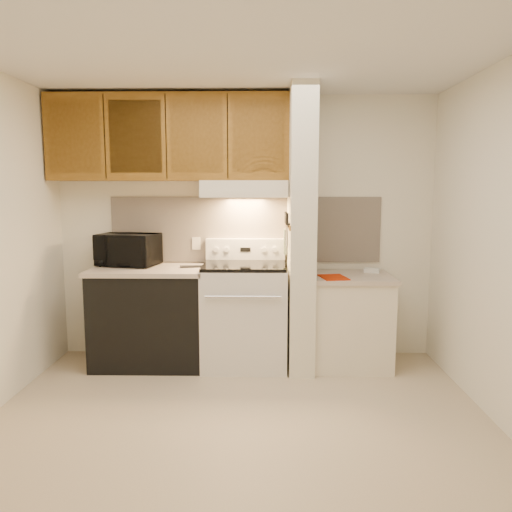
{
  "coord_description": "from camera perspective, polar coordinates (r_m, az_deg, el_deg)",
  "views": [
    {
      "loc": [
        0.17,
        -3.33,
        1.63
      ],
      "look_at": [
        0.11,
        0.75,
        1.08
      ],
      "focal_mm": 35.0,
      "sensor_mm": 36.0,
      "label": 1
    }
  ],
  "objects": [
    {
      "name": "cab_gap_b",
      "position": [
        4.6,
        -10.24,
        13.29
      ],
      "size": [
        0.01,
        0.01,
        0.73
      ],
      "primitive_type": "cube",
      "color": "black",
      "rests_on": "upper_cabinets"
    },
    {
      "name": "cab_door_d",
      "position": [
        4.51,
        0.29,
        13.52
      ],
      "size": [
        0.46,
        0.01,
        0.63
      ],
      "primitive_type": "cube",
      "color": "brown",
      "rests_on": "upper_cabinets"
    },
    {
      "name": "cab_door_c",
      "position": [
        4.55,
        -6.78,
        13.41
      ],
      "size": [
        0.46,
        0.01,
        0.63
      ],
      "primitive_type": "cube",
      "color": "brown",
      "rests_on": "upper_cabinets"
    },
    {
      "name": "pillar_trim",
      "position": [
        4.49,
        3.69,
        3.5
      ],
      "size": [
        0.01,
        0.7,
        0.04
      ],
      "primitive_type": "cube",
      "color": "brown",
      "rests_on": "partition_pillar"
    },
    {
      "name": "floor",
      "position": [
        3.71,
        -2.01,
        -18.35
      ],
      "size": [
        3.6,
        3.6,
        0.0
      ],
      "primitive_type": "plane",
      "color": "beige",
      "rests_on": "ground"
    },
    {
      "name": "knife_blade_d",
      "position": [
        4.52,
        3.44,
        2.51
      ],
      "size": [
        0.01,
        0.04,
        0.16
      ],
      "primitive_type": "cube",
      "color": "silver",
      "rests_on": "knife_strip"
    },
    {
      "name": "knife_strip",
      "position": [
        4.44,
        3.64,
        3.71
      ],
      "size": [
        0.02,
        0.42,
        0.04
      ],
      "primitive_type": "cube",
      "color": "black",
      "rests_on": "partition_pillar"
    },
    {
      "name": "left_countertop",
      "position": [
        4.67,
        -12.18,
        -1.56
      ],
      "size": [
        1.04,
        0.67,
        0.04
      ],
      "primitive_type": "cube",
      "color": "#C0AF9D",
      "rests_on": "dishwasher_front"
    },
    {
      "name": "knife_blade_a",
      "position": [
        4.28,
        3.58,
        2.21
      ],
      "size": [
        0.01,
        0.03,
        0.16
      ],
      "primitive_type": "cube",
      "color": "silver",
      "rests_on": "knife_strip"
    },
    {
      "name": "cab_door_b",
      "position": [
        4.66,
        -13.62,
        13.13
      ],
      "size": [
        0.46,
        0.01,
        0.63
      ],
      "primitive_type": "cube",
      "color": "brown",
      "rests_on": "upper_cabinets"
    },
    {
      "name": "oven_handle",
      "position": [
        4.23,
        -1.51,
        -4.7
      ],
      "size": [
        0.65,
        0.02,
        0.02
      ],
      "primitive_type": "cylinder",
      "rotation": [
        0.0,
        1.57,
        0.0
      ],
      "color": "silver",
      "rests_on": "range_body"
    },
    {
      "name": "cooktop",
      "position": [
        4.54,
        -1.33,
        -1.08
      ],
      "size": [
        0.74,
        0.64,
        0.03
      ],
      "primitive_type": "cube",
      "color": "black",
      "rests_on": "range_body"
    },
    {
      "name": "upper_cabinets",
      "position": [
        4.75,
        -9.86,
        13.11
      ],
      "size": [
        2.18,
        0.33,
        0.77
      ],
      "primitive_type": "cube",
      "color": "brown",
      "rests_on": "wall_back"
    },
    {
      "name": "knife_handle_d",
      "position": [
        4.52,
        3.45,
        4.42
      ],
      "size": [
        0.02,
        0.02,
        0.1
      ],
      "primitive_type": "cylinder",
      "color": "black",
      "rests_on": "knife_strip"
    },
    {
      "name": "spoon_rest",
      "position": [
        4.62,
        -7.27,
        -1.19
      ],
      "size": [
        0.24,
        0.12,
        0.02
      ],
      "primitive_type": "cube",
      "rotation": [
        0.0,
        0.0,
        0.22
      ],
      "color": "black",
      "rests_on": "left_countertop"
    },
    {
      "name": "red_folder",
      "position": [
        4.44,
        8.85,
        -2.42
      ],
      "size": [
        0.26,
        0.32,
        0.01
      ],
      "primitive_type": "cube",
      "rotation": [
        0.0,
        0.0,
        0.18
      ],
      "color": "#AF2202",
      "rests_on": "right_countertop"
    },
    {
      "name": "knife_handle_c",
      "position": [
        4.44,
        3.49,
        4.36
      ],
      "size": [
        0.02,
        0.02,
        0.1
      ],
      "primitive_type": "cylinder",
      "color": "black",
      "rests_on": "knife_strip"
    },
    {
      "name": "knife_blade_c",
      "position": [
        4.46,
        3.47,
        2.18
      ],
      "size": [
        0.01,
        0.04,
        0.2
      ],
      "primitive_type": "cube",
      "color": "silver",
      "rests_on": "knife_strip"
    },
    {
      "name": "right_cab_base",
      "position": [
        4.71,
        10.67,
        -7.48
      ],
      "size": [
        0.7,
        0.6,
        0.81
      ],
      "primitive_type": "cube",
      "color": "silver",
      "rests_on": "floor"
    },
    {
      "name": "cab_gap_c",
      "position": [
        4.52,
        -3.26,
        13.49
      ],
      "size": [
        0.01,
        0.01,
        0.73
      ],
      "primitive_type": "cube",
      "color": "black",
      "rests_on": "upper_cabinets"
    },
    {
      "name": "oven_mitt",
      "position": [
        4.68,
        3.37,
        1.66
      ],
      "size": [
        0.03,
        0.1,
        0.24
      ],
      "primitive_type": "cube",
      "color": "gray",
      "rests_on": "partition_pillar"
    },
    {
      "name": "backsplash",
      "position": [
        4.83,
        -1.19,
        3.04
      ],
      "size": [
        2.6,
        0.02,
        0.63
      ],
      "primitive_type": "cube",
      "color": "beige",
      "rests_on": "wall_back"
    },
    {
      "name": "hood_lip",
      "position": [
        4.4,
        -1.4,
        7.08
      ],
      "size": [
        0.78,
        0.04,
        0.06
      ],
      "primitive_type": "cube",
      "color": "silver",
      "rests_on": "range_hood"
    },
    {
      "name": "right_countertop",
      "position": [
        4.62,
        10.8,
        -2.39
      ],
      "size": [
        0.74,
        0.64,
        0.04
      ],
      "primitive_type": "cube",
      "color": "#C0AF9D",
      "rests_on": "right_cab_base"
    },
    {
      "name": "range_backguard",
      "position": [
        4.8,
        -1.21,
        0.8
      ],
      "size": [
        0.76,
        0.08,
        0.2
      ],
      "primitive_type": "cube",
      "color": "silver",
      "rests_on": "range_body"
    },
    {
      "name": "knife_handle_b",
      "position": [
        4.37,
        3.53,
        4.31
      ],
      "size": [
        0.02,
        0.02,
        0.1
      ],
      "primitive_type": "cylinder",
      "color": "black",
      "rests_on": "knife_strip"
    },
    {
      "name": "range_knob_right_inner",
      "position": [
        4.76,
        0.94,
        0.73
      ],
      "size": [
        0.05,
        0.02,
        0.05
      ],
      "primitive_type": "cylinder",
      "rotation": [
        1.57,
        0.0,
        0.0
      ],
      "color": "silver",
      "rests_on": "range_backguard"
    },
    {
      "name": "knife_handle_e",
      "position": [
        4.58,
        3.41,
        4.47
      ],
      "size": [
        0.02,
        0.02,
        0.1
      ],
      "primitive_type": "cylinder",
      "color": "black",
      "rests_on": "knife_strip"
    },
    {
      "name": "range_knob_left_outer",
      "position": [
        4.78,
        -4.58,
        0.74
      ],
      "size": [
        0.05,
        0.02,
        0.05
      ],
      "primitive_type": "cylinder",
      "rotation": [
        1.57,
        0.0,
        0.0
      ],
      "color": "silver",
      "rests_on": "range_backguard"
    },
    {
      "name": "range_knob_left_inner",
      "position": [
        4.77,
        -3.39,
        0.74
      ],
      "size": [
        0.05,
        0.02,
        0.05
      ],
      "primitive_type": "cylinder",
      "rotation": [
        1.57,
        0.0,
        0.0
      ],
      "color": "silver",
      "rests_on": "range_backguard"
    },
    {
      "name": "range_hood",
      "position": [
        4.61,
        -1.3,
        7.67
      ],
      "size": [
        0.78,
        0.44,
        0.15
      ],
      "primitive_type": "cube",
      "color": "silver",
      "rests_on": "upper_cabinets"
    },
    {
      "name": "ceiling",
      "position": [
        3.44,
        -2.22,
        22.36
      ],
      "size": [
        3.6,
        3.6,
        0.0
      ],
      "primitive_type": "plane",
      "rotation": [
        3.14,
        0.0,
        0.0
      ],
      "color": "white",
      "rests_on": "wall_back"
    },
    {
      "name": "knife_handle_a",
      "position": [
        4.27,
        3.6,
        4.22
      ],
      "size": [
        0.02,
        0.02,
        0.1
      ],
      "primitive_type": "cylinder",
      "color": "black",
      "rests_on": "knife_strip"
    },
    {
      "name": "range_knob_right_outer",
      "position": [
        4.76,
        2.15,
        0.73
      ],
      "size": [
        0.05,
        0.02,
        0.05
      ],
      "primitive_type": "cylinder",
      "rotation": [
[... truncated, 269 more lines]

